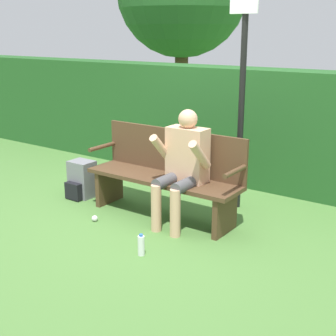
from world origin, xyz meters
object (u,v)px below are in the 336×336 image
at_px(person_seated, 183,162).
at_px(water_bottle, 141,245).
at_px(backpack, 81,180).
at_px(signpost, 242,86).
at_px(park_bench, 166,173).

distance_m(person_seated, water_bottle, 1.05).
bearing_deg(backpack, signpost, 24.83).
relative_size(backpack, water_bottle, 2.20).
xyz_separation_m(person_seated, signpost, (0.25, 0.81, 0.75)).
bearing_deg(water_bottle, signpost, 84.78).
xyz_separation_m(park_bench, signpost, (0.55, 0.69, 0.95)).
bearing_deg(person_seated, backpack, -179.51).
height_order(park_bench, signpost, signpost).
relative_size(park_bench, signpost, 0.72).
bearing_deg(signpost, person_seated, -107.29).
relative_size(park_bench, backpack, 3.94).
bearing_deg(backpack, park_bench, 6.03).
distance_m(person_seated, backpack, 1.60).
distance_m(park_bench, water_bottle, 1.12).
bearing_deg(signpost, park_bench, -128.56).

